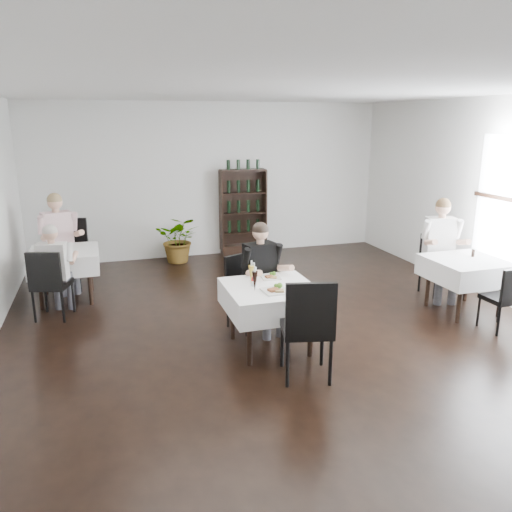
{
  "coord_description": "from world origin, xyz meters",
  "views": [
    {
      "loc": [
        -2.1,
        -5.22,
        2.63
      ],
      "look_at": [
        -0.41,
        0.2,
        1.09
      ],
      "focal_mm": 35.0,
      "sensor_mm": 36.0,
      "label": 1
    }
  ],
  "objects_px": {
    "main_table": "(270,298)",
    "diner_main": "(263,269)",
    "wine_shelf": "(243,213)",
    "potted_tree": "(179,239)"
  },
  "relations": [
    {
      "from": "main_table",
      "to": "potted_tree",
      "type": "relative_size",
      "value": 1.14
    },
    {
      "from": "wine_shelf",
      "to": "main_table",
      "type": "xyz_separation_m",
      "value": [
        -0.9,
        -4.31,
        -0.23
      ]
    },
    {
      "from": "wine_shelf",
      "to": "potted_tree",
      "type": "xyz_separation_m",
      "value": [
        -1.34,
        -0.23,
        -0.39
      ]
    },
    {
      "from": "potted_tree",
      "to": "main_table",
      "type": "bearing_deg",
      "value": -83.84
    },
    {
      "from": "diner_main",
      "to": "wine_shelf",
      "type": "bearing_deg",
      "value": 77.79
    },
    {
      "from": "main_table",
      "to": "diner_main",
      "type": "height_order",
      "value": "diner_main"
    },
    {
      "from": "wine_shelf",
      "to": "main_table",
      "type": "distance_m",
      "value": 4.41
    },
    {
      "from": "main_table",
      "to": "diner_main",
      "type": "bearing_deg",
      "value": 81.44
    },
    {
      "from": "wine_shelf",
      "to": "potted_tree",
      "type": "height_order",
      "value": "wine_shelf"
    },
    {
      "from": "wine_shelf",
      "to": "diner_main",
      "type": "bearing_deg",
      "value": -102.21
    }
  ]
}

